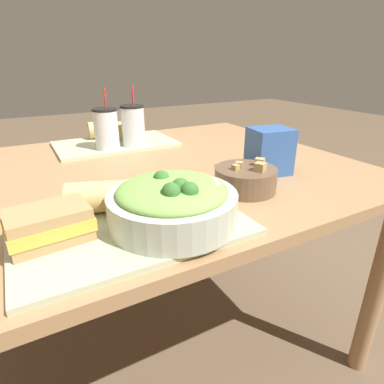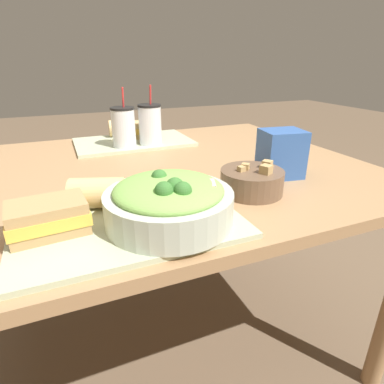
{
  "view_description": "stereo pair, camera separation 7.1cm",
  "coord_description": "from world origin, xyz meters",
  "px_view_note": "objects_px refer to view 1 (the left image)",
  "views": [
    {
      "loc": [
        -0.33,
        -0.91,
        1.05
      ],
      "look_at": [
        -0.01,
        -0.34,
        0.77
      ],
      "focal_mm": 30.0,
      "sensor_mm": 36.0,
      "label": 1
    },
    {
      "loc": [
        -0.27,
        -0.94,
        1.05
      ],
      "look_at": [
        -0.01,
        -0.34,
        0.77
      ],
      "focal_mm": 30.0,
      "sensor_mm": 36.0,
      "label": 2
    }
  ],
  "objects_px": {
    "baguette_near": "(96,197)",
    "chip_bag": "(269,151)",
    "salad_bowl": "(173,202)",
    "sandwich_near": "(49,225)",
    "soup_bowl": "(246,178)",
    "drink_cup_red": "(133,127)",
    "baguette_far": "(102,130)",
    "drink_cup_dark": "(106,130)",
    "sandwich_far": "(124,131)"
  },
  "relations": [
    {
      "from": "sandwich_near",
      "to": "baguette_far",
      "type": "relative_size",
      "value": 1.44
    },
    {
      "from": "sandwich_near",
      "to": "sandwich_far",
      "type": "xyz_separation_m",
      "value": [
        0.37,
        0.71,
        0.0
      ]
    },
    {
      "from": "chip_bag",
      "to": "baguette_near",
      "type": "bearing_deg",
      "value": -166.32
    },
    {
      "from": "drink_cup_dark",
      "to": "chip_bag",
      "type": "relative_size",
      "value": 1.59
    },
    {
      "from": "baguette_near",
      "to": "chip_bag",
      "type": "distance_m",
      "value": 0.52
    },
    {
      "from": "salad_bowl",
      "to": "sandwich_near",
      "type": "xyz_separation_m",
      "value": [
        -0.23,
        0.05,
        -0.01
      ]
    },
    {
      "from": "sandwich_far",
      "to": "drink_cup_red",
      "type": "bearing_deg",
      "value": -70.79
    },
    {
      "from": "salad_bowl",
      "to": "sandwich_far",
      "type": "bearing_deg",
      "value": 79.25
    },
    {
      "from": "chip_bag",
      "to": "salad_bowl",
      "type": "bearing_deg",
      "value": -148.04
    },
    {
      "from": "soup_bowl",
      "to": "drink_cup_red",
      "type": "bearing_deg",
      "value": 101.47
    },
    {
      "from": "salad_bowl",
      "to": "soup_bowl",
      "type": "xyz_separation_m",
      "value": [
        0.26,
        0.09,
        -0.03
      ]
    },
    {
      "from": "salad_bowl",
      "to": "sandwich_near",
      "type": "distance_m",
      "value": 0.23
    },
    {
      "from": "salad_bowl",
      "to": "drink_cup_red",
      "type": "distance_m",
      "value": 0.65
    },
    {
      "from": "salad_bowl",
      "to": "chip_bag",
      "type": "bearing_deg",
      "value": 22.76
    },
    {
      "from": "soup_bowl",
      "to": "chip_bag",
      "type": "relative_size",
      "value": 1.19
    },
    {
      "from": "baguette_far",
      "to": "drink_cup_red",
      "type": "bearing_deg",
      "value": -151.88
    },
    {
      "from": "salad_bowl",
      "to": "baguette_near",
      "type": "relative_size",
      "value": 1.91
    },
    {
      "from": "baguette_far",
      "to": "chip_bag",
      "type": "distance_m",
      "value": 0.73
    },
    {
      "from": "sandwich_near",
      "to": "baguette_near",
      "type": "relative_size",
      "value": 1.13
    },
    {
      "from": "soup_bowl",
      "to": "drink_cup_dark",
      "type": "xyz_separation_m",
      "value": [
        -0.21,
        0.55,
        0.05
      ]
    },
    {
      "from": "salad_bowl",
      "to": "drink_cup_dark",
      "type": "relative_size",
      "value": 1.21
    },
    {
      "from": "soup_bowl",
      "to": "drink_cup_red",
      "type": "xyz_separation_m",
      "value": [
        -0.11,
        0.55,
        0.05
      ]
    },
    {
      "from": "salad_bowl",
      "to": "baguette_near",
      "type": "xyz_separation_m",
      "value": [
        -0.12,
        0.13,
        -0.01
      ]
    },
    {
      "from": "soup_bowl",
      "to": "baguette_near",
      "type": "xyz_separation_m",
      "value": [
        -0.38,
        0.04,
        0.01
      ]
    },
    {
      "from": "baguette_near",
      "to": "sandwich_far",
      "type": "bearing_deg",
      "value": -3.28
    },
    {
      "from": "drink_cup_dark",
      "to": "drink_cup_red",
      "type": "relative_size",
      "value": 0.98
    },
    {
      "from": "baguette_far",
      "to": "drink_cup_red",
      "type": "distance_m",
      "value": 0.2
    },
    {
      "from": "baguette_near",
      "to": "sandwich_far",
      "type": "height_order",
      "value": "baguette_near"
    },
    {
      "from": "drink_cup_red",
      "to": "sandwich_near",
      "type": "bearing_deg",
      "value": -122.15
    },
    {
      "from": "sandwich_far",
      "to": "drink_cup_dark",
      "type": "distance_m",
      "value": 0.16
    },
    {
      "from": "sandwich_near",
      "to": "drink_cup_dark",
      "type": "bearing_deg",
      "value": 60.22
    },
    {
      "from": "soup_bowl",
      "to": "baguette_near",
      "type": "relative_size",
      "value": 1.19
    },
    {
      "from": "soup_bowl",
      "to": "chip_bag",
      "type": "distance_m",
      "value": 0.17
    },
    {
      "from": "baguette_near",
      "to": "chip_bag",
      "type": "bearing_deg",
      "value": -66.01
    },
    {
      "from": "baguette_near",
      "to": "drink_cup_red",
      "type": "relative_size",
      "value": 0.62
    },
    {
      "from": "baguette_near",
      "to": "drink_cup_red",
      "type": "distance_m",
      "value": 0.58
    },
    {
      "from": "salad_bowl",
      "to": "baguette_far",
      "type": "distance_m",
      "value": 0.82
    },
    {
      "from": "baguette_far",
      "to": "chip_bag",
      "type": "height_order",
      "value": "chip_bag"
    },
    {
      "from": "baguette_near",
      "to": "drink_cup_red",
      "type": "xyz_separation_m",
      "value": [
        0.27,
        0.51,
        0.04
      ]
    },
    {
      "from": "baguette_near",
      "to": "drink_cup_dark",
      "type": "xyz_separation_m",
      "value": [
        0.16,
        0.51,
        0.03
      ]
    },
    {
      "from": "drink_cup_dark",
      "to": "sandwich_near",
      "type": "bearing_deg",
      "value": -114.49
    },
    {
      "from": "soup_bowl",
      "to": "drink_cup_red",
      "type": "height_order",
      "value": "drink_cup_red"
    },
    {
      "from": "drink_cup_dark",
      "to": "chip_bag",
      "type": "bearing_deg",
      "value": -52.66
    },
    {
      "from": "salad_bowl",
      "to": "drink_cup_red",
      "type": "xyz_separation_m",
      "value": [
        0.14,
        0.64,
        0.02
      ]
    },
    {
      "from": "salad_bowl",
      "to": "drink_cup_red",
      "type": "bearing_deg",
      "value": 77.25
    },
    {
      "from": "baguette_far",
      "to": "sandwich_far",
      "type": "bearing_deg",
      "value": -122.64
    },
    {
      "from": "soup_bowl",
      "to": "drink_cup_red",
      "type": "distance_m",
      "value": 0.56
    },
    {
      "from": "baguette_near",
      "to": "drink_cup_dark",
      "type": "bearing_deg",
      "value": 1.72
    },
    {
      "from": "baguette_far",
      "to": "drink_cup_red",
      "type": "height_order",
      "value": "drink_cup_red"
    },
    {
      "from": "soup_bowl",
      "to": "chip_bag",
      "type": "height_order",
      "value": "chip_bag"
    }
  ]
}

